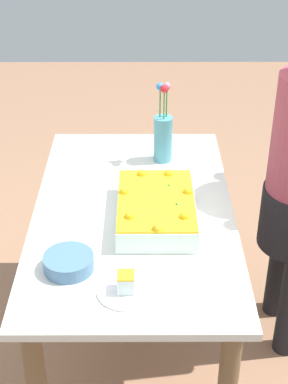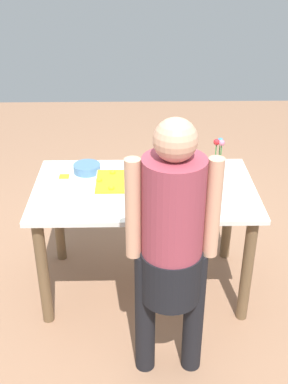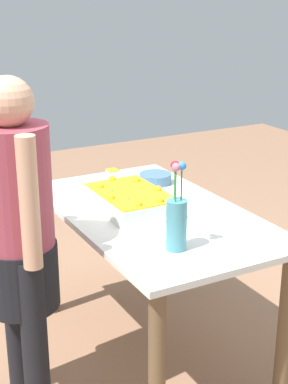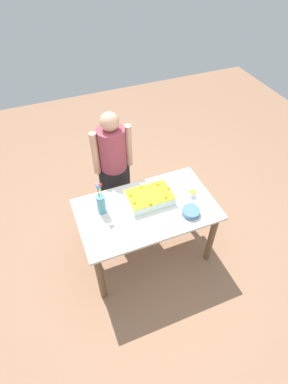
{
  "view_description": "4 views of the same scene",
  "coord_description": "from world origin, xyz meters",
  "px_view_note": "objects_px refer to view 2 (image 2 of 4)",
  "views": [
    {
      "loc": [
        1.98,
        0.04,
        2.09
      ],
      "look_at": [
        0.1,
        0.04,
        0.92
      ],
      "focal_mm": 55.0,
      "sensor_mm": 36.0,
      "label": 1
    },
    {
      "loc": [
        0.05,
        2.63,
        2.2
      ],
      "look_at": [
        0.0,
        0.08,
        0.79
      ],
      "focal_mm": 45.0,
      "sensor_mm": 36.0,
      "label": 2
    },
    {
      "loc": [
        -2.31,
        1.3,
        1.8
      ],
      "look_at": [
        0.11,
        -0.01,
        0.84
      ],
      "focal_mm": 55.0,
      "sensor_mm": 36.0,
      "label": 3
    },
    {
      "loc": [
        -0.75,
        -1.81,
        3.03
      ],
      "look_at": [
        0.02,
        0.12,
        0.9
      ],
      "focal_mm": 28.0,
      "sensor_mm": 36.0,
      "label": 4
    }
  ],
  "objects_px": {
    "sheet_cake": "(134,187)",
    "person_standing": "(172,242)",
    "serving_plate_with_slice": "(65,184)",
    "cake_knife": "(214,178)",
    "fruit_bowl": "(87,168)",
    "flower_vase": "(217,178)"
  },
  "relations": [
    {
      "from": "fruit_bowl",
      "to": "person_standing",
      "type": "relative_size",
      "value": 0.12
    },
    {
      "from": "cake_knife",
      "to": "fruit_bowl",
      "type": "bearing_deg",
      "value": -134.5
    },
    {
      "from": "serving_plate_with_slice",
      "to": "fruit_bowl",
      "type": "distance_m",
      "value": 0.24
    },
    {
      "from": "sheet_cake",
      "to": "person_standing",
      "type": "height_order",
      "value": "person_standing"
    },
    {
      "from": "fruit_bowl",
      "to": "person_standing",
      "type": "height_order",
      "value": "person_standing"
    },
    {
      "from": "cake_knife",
      "to": "person_standing",
      "type": "distance_m",
      "value": 0.89
    },
    {
      "from": "serving_plate_with_slice",
      "to": "person_standing",
      "type": "height_order",
      "value": "person_standing"
    },
    {
      "from": "serving_plate_with_slice",
      "to": "flower_vase",
      "type": "distance_m",
      "value": 0.94
    },
    {
      "from": "sheet_cake",
      "to": "person_standing",
      "type": "relative_size",
      "value": 0.3
    },
    {
      "from": "sheet_cake",
      "to": "fruit_bowl",
      "type": "relative_size",
      "value": 2.56
    },
    {
      "from": "flower_vase",
      "to": "sheet_cake",
      "type": "bearing_deg",
      "value": -4.77
    },
    {
      "from": "flower_vase",
      "to": "person_standing",
      "type": "height_order",
      "value": "person_standing"
    },
    {
      "from": "sheet_cake",
      "to": "cake_knife",
      "type": "distance_m",
      "value": 0.56
    },
    {
      "from": "cake_knife",
      "to": "fruit_bowl",
      "type": "distance_m",
      "value": 0.84
    },
    {
      "from": "fruit_bowl",
      "to": "sheet_cake",
      "type": "bearing_deg",
      "value": 134.69
    },
    {
      "from": "cake_knife",
      "to": "fruit_bowl",
      "type": "height_order",
      "value": "fruit_bowl"
    },
    {
      "from": "fruit_bowl",
      "to": "cake_knife",
      "type": "bearing_deg",
      "value": 172.92
    },
    {
      "from": "flower_vase",
      "to": "person_standing",
      "type": "bearing_deg",
      "value": 62.16
    },
    {
      "from": "sheet_cake",
      "to": "cake_knife",
      "type": "relative_size",
      "value": 2.04
    },
    {
      "from": "cake_knife",
      "to": "person_standing",
      "type": "bearing_deg",
      "value": -59.63
    },
    {
      "from": "sheet_cake",
      "to": "serving_plate_with_slice",
      "type": "height_order",
      "value": "sheet_cake"
    },
    {
      "from": "sheet_cake",
      "to": "serving_plate_with_slice",
      "type": "relative_size",
      "value": 2.31
    }
  ]
}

